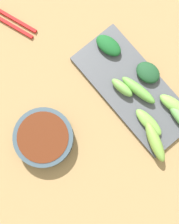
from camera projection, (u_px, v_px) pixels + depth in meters
tabletop at (104, 101)px, 0.80m from camera, size 2.10×2.10×0.02m
sauce_bowl at (44, 138)px, 0.75m from camera, size 0.14×0.14×0.04m
serving_plate at (133, 89)px, 0.79m from camera, size 0.14×0.32×0.01m
broccoli_stalk_0 at (173, 105)px, 0.76m from camera, size 0.05×0.08×0.03m
broccoli_stalk_1 at (122, 88)px, 0.76m from camera, size 0.03×0.07×0.03m
broccoli_stalk_2 at (149, 122)px, 0.76m from camera, size 0.03×0.08×0.02m
broccoli_leafy_3 at (109, 46)px, 0.78m from camera, size 0.05×0.08×0.02m
broccoli_leafy_4 at (148, 73)px, 0.77m from camera, size 0.06×0.07×0.02m
broccoli_stalk_6 at (138, 90)px, 0.76m from camera, size 0.04×0.10×0.03m
broccoli_stalk_7 at (155, 142)px, 0.75m from camera, size 0.06×0.10×0.03m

